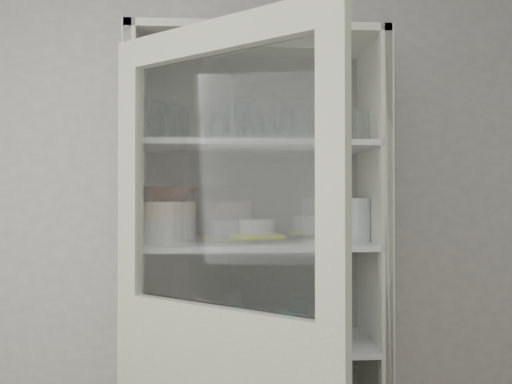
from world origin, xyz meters
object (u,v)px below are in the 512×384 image
(cupboard_door, at_px, (218,380))
(mug_teal, at_px, (286,324))
(yellow_trivet, at_px, (257,236))
(teal_jar, at_px, (237,323))
(cream_bowl, at_px, (168,210))
(mug_blue, at_px, (331,334))
(mug_white, at_px, (313,336))
(plate_stack_front, at_px, (168,231))
(terracotta_bowl, at_px, (168,195))
(white_canister, at_px, (156,323))
(glass_platter, at_px, (257,240))
(pantry_cabinet, at_px, (255,317))
(goblet_2, at_px, (279,126))
(measuring_cups, at_px, (239,338))
(goblet_0, at_px, (189,124))
(goblet_3, at_px, (315,129))
(grey_bowl_stack, at_px, (354,220))
(goblet_1, at_px, (206,125))
(white_ramekin, at_px, (257,227))
(plate_stack_back, at_px, (158,229))

(cupboard_door, bearing_deg, mug_teal, 103.59)
(yellow_trivet, relative_size, teal_jar, 1.63)
(cream_bowl, relative_size, mug_blue, 2.00)
(cupboard_door, height_order, mug_white, cupboard_door)
(plate_stack_front, relative_size, terracotta_bowl, 0.95)
(terracotta_bowl, height_order, white_canister, terracotta_bowl)
(glass_platter, bearing_deg, pantry_cabinet, 94.55)
(goblet_2, relative_size, measuring_cups, 1.59)
(goblet_0, height_order, glass_platter, goblet_0)
(pantry_cabinet, bearing_deg, goblet_3, 13.19)
(mug_blue, bearing_deg, plate_stack_front, 173.66)
(cupboard_door, bearing_deg, mug_blue, 82.90)
(pantry_cabinet, xyz_separation_m, measuring_cups, (-0.07, -0.11, -0.06))
(goblet_3, distance_m, grey_bowl_stack, 0.43)
(goblet_1, bearing_deg, grey_bowl_stack, -5.30)
(white_ramekin, bearing_deg, terracotta_bowl, -167.89)
(yellow_trivet, bearing_deg, mug_blue, -19.01)
(pantry_cabinet, height_order, teal_jar, pantry_cabinet)
(white_ramekin, bearing_deg, teal_jar, 144.77)
(cream_bowl, bearing_deg, goblet_1, 44.24)
(plate_stack_front, height_order, white_canister, plate_stack_front)
(goblet_2, bearing_deg, goblet_3, 18.20)
(measuring_cups, height_order, white_canister, white_canister)
(goblet_0, height_order, goblet_3, goblet_0)
(mug_blue, bearing_deg, mug_white, -161.79)
(glass_platter, bearing_deg, mug_teal, 27.61)
(goblet_1, height_order, mug_blue, goblet_1)
(cupboard_door, xyz_separation_m, mug_teal, (0.28, 0.58, 0.04))
(cream_bowl, distance_m, white_ramekin, 0.37)
(plate_stack_front, bearing_deg, cupboard_door, -65.79)
(plate_stack_back, relative_size, grey_bowl_stack, 1.14)
(glass_platter, bearing_deg, yellow_trivet, 0.00)
(goblet_0, xyz_separation_m, goblet_2, (0.38, -0.01, -0.01))
(goblet_2, relative_size, goblet_3, 1.09)
(pantry_cabinet, bearing_deg, yellow_trivet, -85.45)
(goblet_1, bearing_deg, mug_teal, -0.02)
(mug_white, bearing_deg, grey_bowl_stack, 29.01)
(glass_platter, bearing_deg, white_canister, 173.91)
(mug_teal, bearing_deg, yellow_trivet, -137.26)
(goblet_1, bearing_deg, teal_jar, -4.45)
(plate_stack_back, height_order, white_canister, plate_stack_back)
(plate_stack_back, relative_size, measuring_cups, 1.84)
(goblet_2, bearing_deg, grey_bowl_stack, -10.34)
(mug_blue, bearing_deg, white_canister, 164.12)
(goblet_0, distance_m, cream_bowl, 0.40)
(goblet_2, distance_m, plate_stack_back, 0.68)
(goblet_0, distance_m, teal_jar, 0.86)
(glass_platter, distance_m, mug_teal, 0.39)
(plate_stack_back, xyz_separation_m, mug_white, (0.62, -0.24, -0.40))
(pantry_cabinet, bearing_deg, glass_platter, -85.45)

